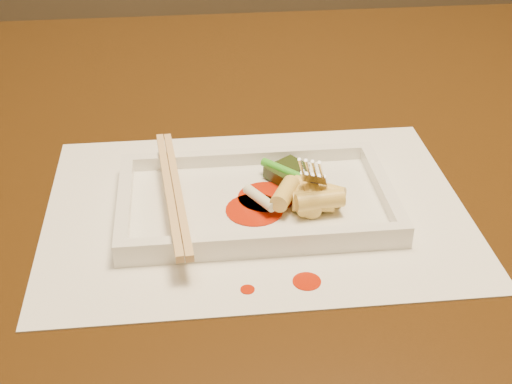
{
  "coord_description": "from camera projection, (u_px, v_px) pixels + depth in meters",
  "views": [
    {
      "loc": [
        -0.13,
        -0.7,
        1.13
      ],
      "look_at": [
        -0.07,
        -0.14,
        0.77
      ],
      "focal_mm": 50.0,
      "sensor_mm": 36.0,
      "label": 1
    }
  ],
  "objects": [
    {
      "name": "table",
      "position": [
        303.0,
        213.0,
        0.86
      ],
      "size": [
        1.4,
        0.9,
        0.75
      ],
      "color": "black",
      "rests_on": "ground"
    },
    {
      "name": "rice_cake_4",
      "position": [
        313.0,
        202.0,
        0.66
      ],
      "size": [
        0.04,
        0.02,
        0.02
      ],
      "primitive_type": "cylinder",
      "rotation": [
        1.57,
        0.0,
        1.42
      ],
      "color": "#F7E073",
      "rests_on": "plate_base"
    },
    {
      "name": "scallion_green",
      "position": [
        297.0,
        176.0,
        0.69
      ],
      "size": [
        0.06,
        0.07,
        0.01
      ],
      "primitive_type": "cylinder",
      "rotation": [
        1.57,
        0.0,
        0.75
      ],
      "color": "#2A9918",
      "rests_on": "plate_base"
    },
    {
      "name": "plate_rim_right",
      "position": [
        383.0,
        187.0,
        0.69
      ],
      "size": [
        0.01,
        0.14,
        0.01
      ],
      "primitive_type": "cube",
      "color": "white",
      "rests_on": "plate_base"
    },
    {
      "name": "fork",
      "position": [
        329.0,
        119.0,
        0.66
      ],
      "size": [
        0.09,
        0.1,
        0.14
      ],
      "primitive_type": null,
      "color": "silver",
      "rests_on": "plate_base"
    },
    {
      "name": "sauce_splatter_b",
      "position": [
        248.0,
        289.0,
        0.58
      ],
      "size": [
        0.01,
        0.01,
        0.0
      ],
      "primitive_type": "cylinder",
      "color": "#BC1F05",
      "rests_on": "placemat"
    },
    {
      "name": "rice_cake_0",
      "position": [
        312.0,
        196.0,
        0.67
      ],
      "size": [
        0.03,
        0.05,
        0.02
      ],
      "primitive_type": "cylinder",
      "rotation": [
        1.57,
        0.0,
        2.94
      ],
      "color": "#F7E073",
      "rests_on": "plate_base"
    },
    {
      "name": "rice_cake_2",
      "position": [
        285.0,
        193.0,
        0.66
      ],
      "size": [
        0.03,
        0.04,
        0.02
      ],
      "primitive_type": "cylinder",
      "rotation": [
        1.57,
        0.0,
        2.69
      ],
      "color": "#F7E073",
      "rests_on": "plate_base"
    },
    {
      "name": "plate_base",
      "position": [
        256.0,
        204.0,
        0.68
      ],
      "size": [
        0.26,
        0.16,
        0.01
      ],
      "primitive_type": "cube",
      "color": "white",
      "rests_on": "placemat"
    },
    {
      "name": "sauce_blob_1",
      "position": [
        266.0,
        197.0,
        0.68
      ],
      "size": [
        0.05,
        0.05,
        0.0
      ],
      "primitive_type": "cylinder",
      "color": "#BC1F05",
      "rests_on": "plate_base"
    },
    {
      "name": "plate_rim_far",
      "position": [
        248.0,
        157.0,
        0.74
      ],
      "size": [
        0.26,
        0.01,
        0.01
      ],
      "primitive_type": "cube",
      "color": "white",
      "rests_on": "plate_base"
    },
    {
      "name": "sauce_blob_0",
      "position": [
        254.0,
        210.0,
        0.67
      ],
      "size": [
        0.05,
        0.05,
        0.0
      ],
      "primitive_type": "cylinder",
      "color": "#BC1F05",
      "rests_on": "plate_base"
    },
    {
      "name": "placemat",
      "position": [
        256.0,
        208.0,
        0.69
      ],
      "size": [
        0.4,
        0.3,
        0.0
      ],
      "primitive_type": "cube",
      "color": "white",
      "rests_on": "table"
    },
    {
      "name": "plate_rim_near",
      "position": [
        265.0,
        240.0,
        0.61
      ],
      "size": [
        0.26,
        0.01,
        0.01
      ],
      "primitive_type": "cube",
      "color": "white",
      "rests_on": "plate_base"
    },
    {
      "name": "chopstick_b",
      "position": [
        177.0,
        190.0,
        0.66
      ],
      "size": [
        0.02,
        0.21,
        0.01
      ],
      "primitive_type": "cube",
      "rotation": [
        0.0,
        0.0,
        0.08
      ],
      "color": "tan",
      "rests_on": "plate_rim_near"
    },
    {
      "name": "rice_cake_1",
      "position": [
        299.0,
        197.0,
        0.67
      ],
      "size": [
        0.02,
        0.05,
        0.02
      ],
      "primitive_type": "cylinder",
      "rotation": [
        1.57,
        0.0,
        0.11
      ],
      "color": "#F7E073",
      "rests_on": "plate_base"
    },
    {
      "name": "chopstick_a",
      "position": [
        169.0,
        190.0,
        0.66
      ],
      "size": [
        0.02,
        0.21,
        0.01
      ],
      "primitive_type": "cube",
      "rotation": [
        0.0,
        0.0,
        0.08
      ],
      "color": "tan",
      "rests_on": "plate_rim_near"
    },
    {
      "name": "rice_cake_3",
      "position": [
        319.0,
        190.0,
        0.68
      ],
      "size": [
        0.05,
        0.04,
        0.02
      ],
      "primitive_type": "cylinder",
      "rotation": [
        1.57,
        0.0,
        0.98
      ],
      "color": "#F7E073",
      "rests_on": "plate_base"
    },
    {
      "name": "sauce_splatter_a",
      "position": [
        307.0,
        281.0,
        0.59
      ],
      "size": [
        0.02,
        0.02,
        0.0
      ],
      "primitive_type": "cylinder",
      "color": "#BC1F05",
      "rests_on": "placemat"
    },
    {
      "name": "rice_cake_5",
      "position": [
        320.0,
        200.0,
        0.65
      ],
      "size": [
        0.05,
        0.02,
        0.02
      ],
      "primitive_type": "cylinder",
      "rotation": [
        1.57,
        0.0,
        1.69
      ],
      "color": "#F7E073",
      "rests_on": "plate_base"
    },
    {
      "name": "plate_rim_left",
      "position": [
        124.0,
        202.0,
        0.67
      ],
      "size": [
        0.01,
        0.14,
        0.01
      ],
      "primitive_type": "cube",
      "color": "white",
      "rests_on": "plate_base"
    },
    {
      "name": "veg_piece",
      "position": [
        286.0,
        171.0,
        0.71
      ],
      "size": [
        0.05,
        0.04,
        0.01
      ],
      "primitive_type": "cube",
      "rotation": [
        0.0,
        0.0,
        0.62
      ],
      "color": "black",
      "rests_on": "plate_base"
    },
    {
      "name": "scallion_white",
      "position": [
        260.0,
        198.0,
        0.66
      ],
      "size": [
        0.03,
        0.04,
        0.01
      ],
      "primitive_type": "cylinder",
      "rotation": [
        1.57,
        0.0,
        0.53
      ],
      "color": "#EAEACC",
      "rests_on": "plate_base"
    }
  ]
}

